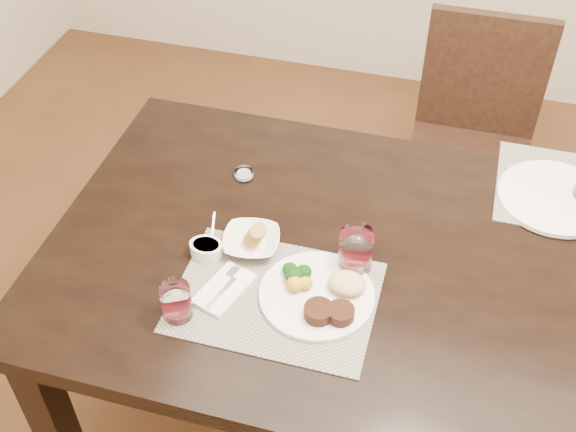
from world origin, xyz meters
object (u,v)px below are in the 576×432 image
(dinner_plate, at_px, (322,294))
(cracker_bowl, at_px, (251,241))
(far_plate, at_px, (555,197))
(wine_glass_near, at_px, (356,252))
(steak_knife, at_px, (341,302))
(chair_far, at_px, (473,132))

(dinner_plate, height_order, cracker_bowl, cracker_bowl)
(far_plate, bearing_deg, cracker_bowl, -152.04)
(wine_glass_near, bearing_deg, cracker_bowl, -179.36)
(cracker_bowl, xyz_separation_m, wine_glass_near, (0.26, 0.00, 0.03))
(cracker_bowl, bearing_deg, steak_knife, -24.95)
(wine_glass_near, xyz_separation_m, far_plate, (0.46, 0.38, -0.04))
(cracker_bowl, bearing_deg, wine_glass_near, 0.64)
(steak_knife, bearing_deg, chair_far, 79.23)
(steak_knife, height_order, cracker_bowl, cracker_bowl)
(dinner_plate, bearing_deg, cracker_bowl, 133.65)
(far_plate, bearing_deg, chair_far, 110.51)
(dinner_plate, xyz_separation_m, cracker_bowl, (-0.21, 0.12, 0.00))
(wine_glass_near, bearing_deg, far_plate, 39.42)
(wine_glass_near, bearing_deg, chair_far, 76.13)
(wine_glass_near, relative_size, far_plate, 0.38)
(chair_far, xyz_separation_m, dinner_plate, (-0.29, -1.08, 0.27))
(steak_knife, relative_size, far_plate, 0.70)
(wine_glass_near, bearing_deg, steak_knife, -92.78)
(dinner_plate, distance_m, far_plate, 0.71)
(chair_far, distance_m, wine_glass_near, 1.04)
(dinner_plate, distance_m, cracker_bowl, 0.24)
(chair_far, height_order, steak_knife, chair_far)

